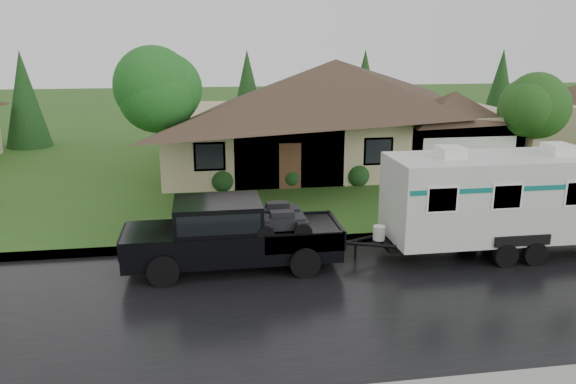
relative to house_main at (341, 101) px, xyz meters
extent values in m
plane|color=#30551A|center=(-2.29, -13.84, -3.59)|extent=(140.00, 140.00, 0.00)
cube|color=black|center=(-2.29, -15.84, -3.59)|extent=(140.00, 8.00, 0.01)
cube|color=gray|center=(-2.29, -11.59, -3.52)|extent=(140.00, 0.50, 0.15)
cube|color=#30551A|center=(-2.29, 1.16, -3.52)|extent=(140.00, 26.00, 0.15)
cube|color=tan|center=(-0.29, 0.16, -1.94)|extent=(18.00, 10.00, 3.00)
pyramid|color=#34281C|center=(-0.29, 0.16, 2.16)|extent=(19.44, 10.80, 2.60)
cube|color=tan|center=(5.11, -2.84, -2.09)|extent=(5.76, 4.00, 2.70)
cylinder|color=#382B1E|center=(-9.02, -4.52, -2.03)|extent=(0.43, 0.43, 2.83)
sphere|color=#256F24|center=(-9.02, -4.52, 1.07)|extent=(3.90, 3.90, 3.90)
cylinder|color=#382B1E|center=(8.10, -4.83, -2.34)|extent=(0.37, 0.37, 2.20)
sphere|color=#285C1E|center=(8.10, -4.83, 0.07)|extent=(3.04, 3.04, 3.04)
sphere|color=#143814|center=(-6.59, -4.54, -2.94)|extent=(1.00, 1.00, 1.00)
sphere|color=#143814|center=(-3.44, -4.54, -2.94)|extent=(1.00, 1.00, 1.00)
sphere|color=#143814|center=(-0.29, -4.54, -2.94)|extent=(1.00, 1.00, 1.00)
sphere|color=#143814|center=(2.86, -4.54, -2.94)|extent=(1.00, 1.00, 1.00)
sphere|color=#143814|center=(6.01, -4.54, -2.94)|extent=(1.00, 1.00, 1.00)
cube|color=black|center=(-6.65, -13.33, -2.76)|extent=(6.40, 2.13, 0.92)
cube|color=black|center=(-9.00, -13.33, -2.47)|extent=(1.71, 2.08, 0.37)
cube|color=black|center=(-7.08, -13.33, -1.94)|extent=(2.56, 2.00, 0.96)
cube|color=black|center=(-7.08, -13.33, -1.89)|extent=(2.35, 2.05, 0.59)
cube|color=black|center=(-4.63, -13.33, -2.55)|extent=(2.35, 2.03, 0.06)
cylinder|color=black|center=(-8.68, -14.38, -3.14)|extent=(0.90, 0.34, 0.90)
cylinder|color=black|center=(-8.68, -12.29, -3.14)|extent=(0.90, 0.34, 0.90)
cylinder|color=black|center=(-4.63, -14.38, -3.14)|extent=(0.90, 0.34, 0.90)
cylinder|color=black|center=(-4.63, -12.29, -3.14)|extent=(0.90, 0.34, 0.90)
cube|color=silver|center=(2.05, -13.33, -1.70)|extent=(7.46, 2.56, 2.61)
cube|color=black|center=(2.05, -13.33, -3.16)|extent=(7.89, 1.28, 0.15)
cube|color=#0E6660|center=(2.05, -13.33, -1.12)|extent=(7.31, 2.58, 0.15)
cube|color=white|center=(0.13, -13.33, -0.22)|extent=(0.75, 0.85, 0.34)
cube|color=white|center=(3.75, -13.33, -0.22)|extent=(0.75, 0.85, 0.34)
cylinder|color=black|center=(1.57, -14.59, -3.22)|extent=(0.75, 0.26, 0.75)
cylinder|color=black|center=(1.57, -12.07, -3.22)|extent=(0.75, 0.26, 0.75)
cylinder|color=black|center=(2.53, -14.59, -3.22)|extent=(0.75, 0.26, 0.75)
cylinder|color=black|center=(2.53, -12.07, -3.22)|extent=(0.75, 0.26, 0.75)
camera|label=1|loc=(-7.48, -29.37, 3.12)|focal=35.00mm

